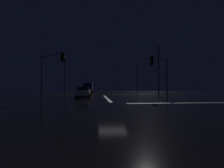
% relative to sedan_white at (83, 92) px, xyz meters
% --- Properties ---
extents(ground, '(120.00, 120.00, 0.10)m').
position_rel_sedan_white_xyz_m(ground, '(3.39, -10.42, -0.85)').
color(ground, black).
extents(stop_line_north, '(0.35, 14.85, 0.01)m').
position_rel_sedan_white_xyz_m(stop_line_north, '(3.39, -1.77, -0.80)').
color(stop_line_north, white).
rests_on(stop_line_north, ground).
extents(centre_line_ns, '(22.00, 0.15, 0.01)m').
position_rel_sedan_white_xyz_m(centre_line_ns, '(3.39, 9.83, -0.80)').
color(centre_line_ns, yellow).
rests_on(centre_line_ns, ground).
extents(crosswalk_bar_east, '(14.85, 0.40, 0.01)m').
position_rel_sedan_white_xyz_m(crosswalk_bar_east, '(12.14, -10.42, -0.80)').
color(crosswalk_bar_east, white).
rests_on(crosswalk_bar_east, ground).
extents(sedan_white, '(2.02, 4.33, 1.57)m').
position_rel_sedan_white_xyz_m(sedan_white, '(0.00, 0.00, 0.00)').
color(sedan_white, silver).
rests_on(sedan_white, ground).
extents(sedan_blue, '(2.02, 4.33, 1.57)m').
position_rel_sedan_white_xyz_m(sedan_blue, '(-0.10, 6.35, 0.00)').
color(sedan_blue, navy).
rests_on(sedan_blue, ground).
extents(sedan_silver, '(2.02, 4.33, 1.57)m').
position_rel_sedan_white_xyz_m(sedan_silver, '(-0.24, 11.72, 0.00)').
color(sedan_silver, '#B7B7BC').
rests_on(sedan_silver, ground).
extents(sedan_red, '(2.02, 4.33, 1.57)m').
position_rel_sedan_white_xyz_m(sedan_red, '(-0.01, 17.71, 0.00)').
color(sedan_red, maroon).
rests_on(sedan_red, ground).
extents(box_truck, '(2.68, 8.28, 3.08)m').
position_rel_sedan_white_xyz_m(box_truck, '(-0.37, 24.69, 0.91)').
color(box_truck, navy).
rests_on(box_truck, ground).
extents(traffic_signal_ne, '(3.80, 3.80, 5.78)m').
position_rel_sedan_white_xyz_m(traffic_signal_ne, '(10.89, -2.92, 3.25)').
color(traffic_signal_ne, '#4C4C51').
rests_on(traffic_signal_ne, ground).
extents(traffic_signal_nw, '(3.82, 3.82, 6.04)m').
position_rel_sedan_white_xyz_m(traffic_signal_nw, '(-4.13, -2.90, 3.42)').
color(traffic_signal_nw, '#4C4C51').
rests_on(traffic_signal_nw, ground).
extents(streetlamp_right_near, '(0.44, 0.44, 9.46)m').
position_rel_sedan_white_xyz_m(streetlamp_right_near, '(13.14, 3.83, 4.63)').
color(streetlamp_right_near, '#424247').
rests_on(streetlamp_right_near, ground).
extents(streetlamp_right_far, '(0.44, 0.44, 8.66)m').
position_rel_sedan_white_xyz_m(streetlamp_right_far, '(13.14, 19.83, 4.21)').
color(streetlamp_right_far, '#424247').
rests_on(streetlamp_right_far, ground).
extents(streetlamp_left_far, '(0.44, 0.44, 9.80)m').
position_rel_sedan_white_xyz_m(streetlamp_left_far, '(-6.35, 19.83, 4.80)').
color(streetlamp_left_far, '#424247').
rests_on(streetlamp_left_far, ground).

